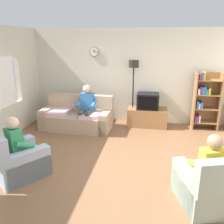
{
  "coord_description": "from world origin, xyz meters",
  "views": [
    {
      "loc": [
        0.69,
        -4.16,
        2.35
      ],
      "look_at": [
        -0.16,
        0.74,
        0.83
      ],
      "focal_mm": 37.33,
      "sensor_mm": 36.0,
      "label": 1
    }
  ],
  "objects_px": {
    "armchair_near_window": "(17,161)",
    "armchair_near_bookshelf": "(209,187)",
    "tv_stand": "(147,117)",
    "bookshelf": "(205,100)",
    "person_in_right_armchair": "(208,165)",
    "person_in_left_armchair": "(20,143)",
    "person_on_couch": "(86,106)",
    "floor_lamp": "(133,75)",
    "couch": "(77,117)",
    "tv": "(148,101)"
  },
  "relations": [
    {
      "from": "tv_stand",
      "to": "person_on_couch",
      "type": "xyz_separation_m",
      "value": [
        -1.61,
        -0.64,
        0.44
      ]
    },
    {
      "from": "armchair_near_window",
      "to": "person_in_right_armchair",
      "type": "xyz_separation_m",
      "value": [
        3.19,
        -0.15,
        0.32
      ]
    },
    {
      "from": "floor_lamp",
      "to": "person_on_couch",
      "type": "height_order",
      "value": "floor_lamp"
    },
    {
      "from": "couch",
      "to": "armchair_near_bookshelf",
      "type": "distance_m",
      "value": 3.99
    },
    {
      "from": "armchair_near_window",
      "to": "armchair_near_bookshelf",
      "type": "height_order",
      "value": "same"
    },
    {
      "from": "person_in_left_armchair",
      "to": "armchair_near_window",
      "type": "bearing_deg",
      "value": -126.39
    },
    {
      "from": "tv_stand",
      "to": "armchair_near_bookshelf",
      "type": "xyz_separation_m",
      "value": [
        0.99,
        -3.26,
        0.03
      ]
    },
    {
      "from": "floor_lamp",
      "to": "armchair_near_bookshelf",
      "type": "bearing_deg",
      "value": -67.04
    },
    {
      "from": "bookshelf",
      "to": "person_in_right_armchair",
      "type": "bearing_deg",
      "value": -99.7
    },
    {
      "from": "couch",
      "to": "person_in_left_armchair",
      "type": "relative_size",
      "value": 1.73
    },
    {
      "from": "armchair_near_bookshelf",
      "to": "person_in_left_armchair",
      "type": "bearing_deg",
      "value": 174.45
    },
    {
      "from": "tv",
      "to": "armchair_near_window",
      "type": "height_order",
      "value": "tv"
    },
    {
      "from": "tv_stand",
      "to": "person_on_couch",
      "type": "relative_size",
      "value": 0.89
    },
    {
      "from": "armchair_near_window",
      "to": "person_in_right_armchair",
      "type": "relative_size",
      "value": 1.06
    },
    {
      "from": "tv",
      "to": "armchair_near_window",
      "type": "bearing_deg",
      "value": -126.6
    },
    {
      "from": "armchair_near_bookshelf",
      "to": "person_on_couch",
      "type": "height_order",
      "value": "person_on_couch"
    },
    {
      "from": "person_in_left_armchair",
      "to": "person_in_right_armchair",
      "type": "distance_m",
      "value": 3.15
    },
    {
      "from": "floor_lamp",
      "to": "armchair_near_window",
      "type": "xyz_separation_m",
      "value": [
        -1.8,
        -3.12,
        -1.16
      ]
    },
    {
      "from": "tv_stand",
      "to": "person_in_right_armchair",
      "type": "relative_size",
      "value": 0.98
    },
    {
      "from": "person_in_right_armchair",
      "to": "floor_lamp",
      "type": "bearing_deg",
      "value": 113.11
    },
    {
      "from": "couch",
      "to": "tv_stand",
      "type": "xyz_separation_m",
      "value": [
        1.92,
        0.53,
        -0.05
      ]
    },
    {
      "from": "tv",
      "to": "floor_lamp",
      "type": "relative_size",
      "value": 0.32
    },
    {
      "from": "person_in_right_armchair",
      "to": "person_in_left_armchair",
      "type": "bearing_deg",
      "value": 175.95
    },
    {
      "from": "armchair_near_window",
      "to": "person_on_couch",
      "type": "bearing_deg",
      "value": 75.32
    },
    {
      "from": "tv",
      "to": "armchair_near_bookshelf",
      "type": "relative_size",
      "value": 0.56
    },
    {
      "from": "couch",
      "to": "floor_lamp",
      "type": "height_order",
      "value": "floor_lamp"
    },
    {
      "from": "bookshelf",
      "to": "person_in_left_armchair",
      "type": "distance_m",
      "value": 4.78
    },
    {
      "from": "armchair_near_window",
      "to": "person_on_couch",
      "type": "height_order",
      "value": "person_on_couch"
    },
    {
      "from": "person_on_couch",
      "to": "person_in_left_armchair",
      "type": "relative_size",
      "value": 1.11
    },
    {
      "from": "bookshelf",
      "to": "person_in_right_armchair",
      "type": "height_order",
      "value": "bookshelf"
    },
    {
      "from": "couch",
      "to": "tv_stand",
      "type": "relative_size",
      "value": 1.76
    },
    {
      "from": "couch",
      "to": "bookshelf",
      "type": "bearing_deg",
      "value": 10.0
    },
    {
      "from": "tv_stand",
      "to": "armchair_near_bookshelf",
      "type": "distance_m",
      "value": 3.41
    },
    {
      "from": "tv_stand",
      "to": "bookshelf",
      "type": "relative_size",
      "value": 0.7
    },
    {
      "from": "couch",
      "to": "person_on_couch",
      "type": "relative_size",
      "value": 1.56
    },
    {
      "from": "armchair_near_bookshelf",
      "to": "person_in_left_armchair",
      "type": "xyz_separation_m",
      "value": [
        -3.17,
        0.31,
        0.32
      ]
    },
    {
      "from": "bookshelf",
      "to": "armchair_near_bookshelf",
      "type": "bearing_deg",
      "value": -99.02
    },
    {
      "from": "armchair_near_window",
      "to": "armchair_near_bookshelf",
      "type": "bearing_deg",
      "value": -4.19
    },
    {
      "from": "floor_lamp",
      "to": "person_in_right_armchair",
      "type": "relative_size",
      "value": 1.65
    },
    {
      "from": "floor_lamp",
      "to": "person_on_couch",
      "type": "distance_m",
      "value": 1.58
    },
    {
      "from": "tv_stand",
      "to": "bookshelf",
      "type": "bearing_deg",
      "value": 2.72
    },
    {
      "from": "tv_stand",
      "to": "person_in_left_armchair",
      "type": "height_order",
      "value": "person_in_left_armchair"
    },
    {
      "from": "armchair_near_window",
      "to": "person_in_left_armchair",
      "type": "height_order",
      "value": "person_in_left_armchair"
    },
    {
      "from": "tv",
      "to": "person_in_right_armchair",
      "type": "xyz_separation_m",
      "value": [
        0.97,
        -3.15,
        -0.14
      ]
    },
    {
      "from": "bookshelf",
      "to": "armchair_near_window",
      "type": "relative_size",
      "value": 1.33
    },
    {
      "from": "armchair_near_bookshelf",
      "to": "person_in_right_armchair",
      "type": "height_order",
      "value": "person_in_right_armchair"
    },
    {
      "from": "tv_stand",
      "to": "person_in_right_armchair",
      "type": "distance_m",
      "value": 3.34
    },
    {
      "from": "tv",
      "to": "person_in_left_armchair",
      "type": "xyz_separation_m",
      "value": [
        -2.18,
        -2.93,
        -0.14
      ]
    },
    {
      "from": "armchair_near_bookshelf",
      "to": "person_on_couch",
      "type": "bearing_deg",
      "value": 134.77
    },
    {
      "from": "couch",
      "to": "armchair_near_bookshelf",
      "type": "relative_size",
      "value": 1.8
    }
  ]
}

